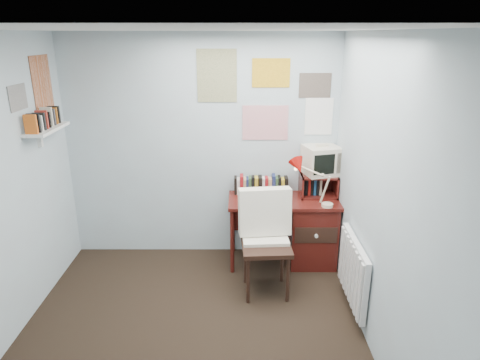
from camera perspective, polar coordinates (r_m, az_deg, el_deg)
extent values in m
plane|color=black|center=(3.81, -6.88, -21.71)|extent=(3.50, 3.50, 0.00)
cube|color=#A3B0BB|center=(4.79, -5.09, 4.10)|extent=(3.00, 0.02, 2.50)
cube|color=#A3B0BB|center=(3.30, 19.10, -3.95)|extent=(0.02, 3.50, 2.50)
cube|color=white|center=(2.90, -8.92, 19.25)|extent=(3.00, 3.50, 0.02)
cube|color=#4F1612|center=(4.70, 5.83, -2.77)|extent=(1.20, 0.55, 0.03)
cube|color=#4F1612|center=(4.89, 9.55, -6.88)|extent=(0.50, 0.50, 0.72)
cylinder|color=#4F1612|center=(4.62, -1.05, -8.25)|extent=(0.04, 0.04, 0.72)
cylinder|color=#4F1612|center=(5.04, -0.96, -5.80)|extent=(0.04, 0.04, 0.72)
cube|color=#4F1612|center=(5.04, 2.58, -5.13)|extent=(0.64, 0.02, 0.30)
cube|color=black|center=(4.23, 3.53, -8.86)|extent=(0.54, 0.52, 1.01)
cube|color=#B1110B|center=(4.49, 11.73, -0.89)|extent=(0.32, 0.28, 0.44)
cube|color=#4F1612|center=(4.81, 10.38, -0.65)|extent=(0.40, 0.30, 0.25)
cube|color=beige|center=(4.74, 10.78, 2.79)|extent=(0.43, 0.41, 0.34)
cube|color=#4F1612|center=(4.81, 2.82, -0.55)|extent=(0.60, 0.14, 0.22)
cube|color=white|center=(4.12, 14.89, -11.67)|extent=(0.09, 0.80, 0.60)
cube|color=white|center=(4.45, -24.37, 6.21)|extent=(0.20, 0.62, 0.24)
cube|color=white|center=(4.66, 3.47, 11.24)|extent=(1.20, 0.01, 0.90)
cube|color=white|center=(4.43, -26.17, 10.93)|extent=(0.01, 0.70, 0.60)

